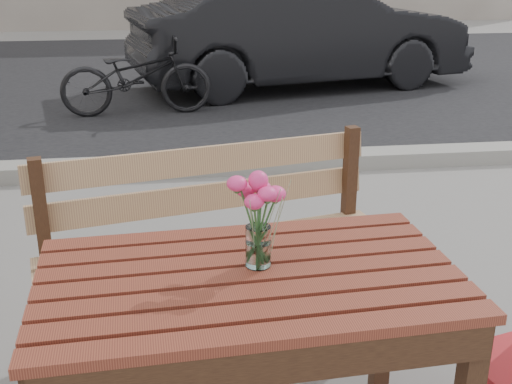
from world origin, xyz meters
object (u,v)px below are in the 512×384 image
at_px(parked_car, 300,32).
at_px(bicycle, 136,76).
at_px(main_vase, 258,208).
at_px(main_table, 249,310).

height_order(parked_car, bicycle, parked_car).
relative_size(main_vase, bicycle, 0.19).
relative_size(main_table, bicycle, 0.82).
relative_size(parked_car, bicycle, 2.66).
xyz_separation_m(parked_car, bicycle, (-1.96, -1.22, -0.27)).
height_order(main_vase, bicycle, main_vase).
bearing_deg(main_vase, bicycle, 96.98).
xyz_separation_m(main_table, parked_car, (1.38, 6.28, 0.05)).
bearing_deg(bicycle, main_vase, -176.58).
height_order(main_vase, parked_car, parked_car).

